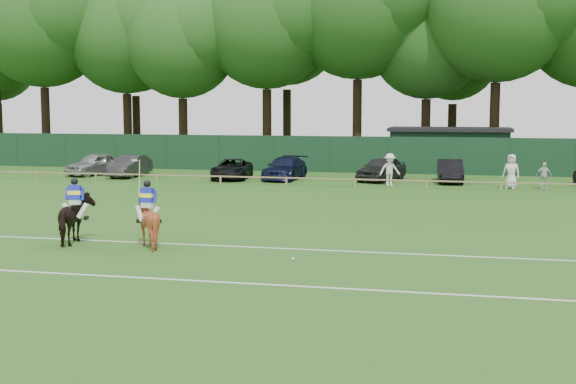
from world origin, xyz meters
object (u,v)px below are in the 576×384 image
(spectator_left, at_px, (390,170))
(polo_ball, at_px, (293,259))
(sedan_navy, at_px, (285,168))
(hatch_grey, at_px, (381,169))
(sedan_silver, at_px, (95,164))
(suv_black, at_px, (232,169))
(spectator_mid, at_px, (544,176))
(sedan_grey, at_px, (130,166))
(estate_black, at_px, (450,171))
(utility_shed, at_px, (449,149))
(horse_chestnut, at_px, (148,222))
(spectator_right, at_px, (511,171))
(horse_dark, at_px, (76,219))

(spectator_left, relative_size, polo_ball, 20.67)
(sedan_navy, bearing_deg, hatch_grey, 7.81)
(sedan_silver, relative_size, suv_black, 0.94)
(spectator_left, distance_m, spectator_mid, 8.50)
(spectator_left, relative_size, spectator_mid, 1.24)
(suv_black, bearing_deg, sedan_navy, 2.86)
(sedan_grey, distance_m, hatch_grey, 16.21)
(estate_black, bearing_deg, utility_shed, 87.81)
(sedan_navy, height_order, spectator_left, spectator_left)
(horse_chestnut, relative_size, spectator_left, 0.90)
(sedan_grey, relative_size, polo_ball, 46.61)
(sedan_grey, relative_size, hatch_grey, 0.96)
(horse_chestnut, height_order, estate_black, horse_chestnut)
(sedan_grey, height_order, sedan_navy, sedan_navy)
(horse_chestnut, height_order, sedan_navy, horse_chestnut)
(spectator_left, height_order, spectator_right, spectator_right)
(horse_dark, bearing_deg, suv_black, -98.87)
(horse_dark, height_order, spectator_right, spectator_right)
(horse_dark, distance_m, sedan_navy, 23.23)
(sedan_silver, height_order, suv_black, sedan_silver)
(horse_chestnut, bearing_deg, polo_ball, 172.68)
(suv_black, distance_m, hatch_grey, 9.31)
(hatch_grey, height_order, spectator_mid, spectator_mid)
(suv_black, xyz_separation_m, polo_ball, (9.14, -23.69, -0.59))
(spectator_mid, bearing_deg, sedan_grey, 167.86)
(horse_chestnut, bearing_deg, sedan_grey, -60.16)
(spectator_left, bearing_deg, sedan_silver, 151.38)
(estate_black, distance_m, spectator_mid, 5.68)
(spectator_right, relative_size, utility_shed, 0.23)
(sedan_silver, relative_size, estate_black, 1.03)
(polo_ball, xyz_separation_m, utility_shed, (4.04, 32.76, 1.49))
(horse_chestnut, distance_m, utility_shed, 33.03)
(horse_chestnut, relative_size, sedan_grey, 0.40)
(sedan_navy, distance_m, spectator_mid, 15.36)
(suv_black, relative_size, utility_shed, 0.54)
(sedan_navy, bearing_deg, horse_dark, -91.19)
(polo_ball, bearing_deg, spectator_left, 87.73)
(horse_dark, bearing_deg, sedan_grey, -82.22)
(sedan_navy, bearing_deg, polo_ball, -72.88)
(horse_dark, bearing_deg, sedan_navy, -107.08)
(sedan_silver, bearing_deg, horse_chestnut, -38.60)
(spectator_mid, bearing_deg, spectator_right, 178.65)
(horse_dark, height_order, spectator_mid, horse_dark)
(horse_chestnut, relative_size, spectator_right, 0.87)
(sedan_silver, height_order, sedan_navy, sedan_silver)
(sedan_silver, bearing_deg, spectator_right, 15.92)
(horse_chestnut, bearing_deg, sedan_navy, -84.11)
(spectator_mid, bearing_deg, horse_chestnut, -133.10)
(hatch_grey, bearing_deg, sedan_navy, -156.33)
(horse_dark, relative_size, spectator_left, 1.08)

